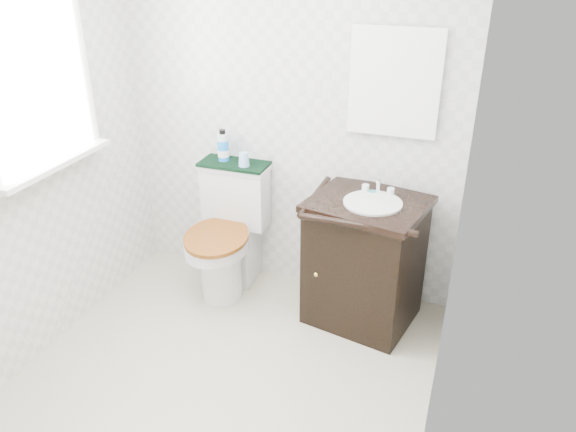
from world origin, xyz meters
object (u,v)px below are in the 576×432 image
Objects in this scene: vanity at (365,259)px; trash_bin at (348,276)px; cup at (244,159)px; toilet at (229,238)px; mouthwash_bottle at (223,146)px.

trash_bin is (-0.14, 0.20, -0.28)m from vanity.
trash_bin is at bearing 3.39° from cup.
toilet is 9.51× the size of cup.
cup is (0.17, -0.05, -0.05)m from mouthwash_bottle.
vanity is 3.01× the size of trash_bin.
vanity is at bearing -54.44° from trash_bin.
cup is at bearing -176.61° from trash_bin.
vanity reaches higher than trash_bin.
trash_bin is (0.80, 0.14, -0.22)m from toilet.
toilet is 4.05× the size of mouthwash_bottle.
trash_bin is at bearing -0.47° from mouthwash_bottle.
mouthwash_bottle is 2.35× the size of cup.
mouthwash_bottle is (-0.88, 0.01, 0.81)m from trash_bin.
trash_bin is 1.20m from mouthwash_bottle.
vanity is (0.94, -0.06, 0.06)m from toilet.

